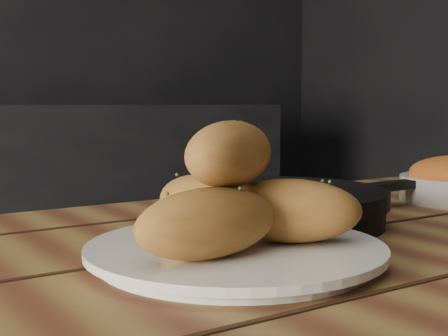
% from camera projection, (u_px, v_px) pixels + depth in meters
% --- Properties ---
extents(plate, '(0.29, 0.29, 0.02)m').
position_uv_depth(plate, '(235.00, 252.00, 0.60)').
color(plate, white).
rests_on(plate, table).
extents(bread_rolls, '(0.25, 0.21, 0.12)m').
position_uv_depth(bread_rolls, '(233.00, 198.00, 0.59)').
color(bread_rolls, '#AA652F').
rests_on(bread_rolls, plate).
extents(skillet, '(0.42, 0.28, 0.05)m').
position_uv_depth(skillet, '(277.00, 206.00, 0.79)').
color(skillet, black).
rests_on(skillet, table).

